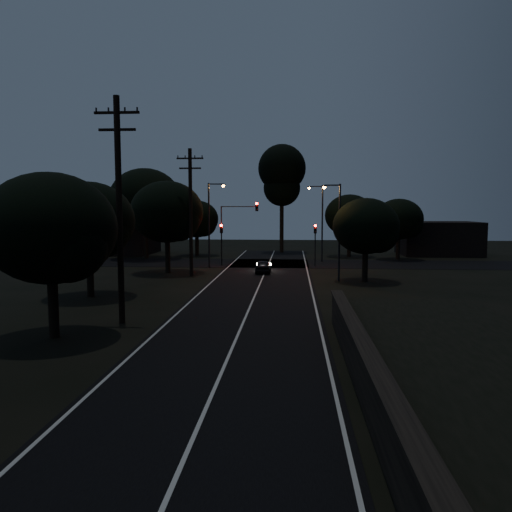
{
  "coord_description": "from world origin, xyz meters",
  "views": [
    {
      "loc": [
        2.41,
        -8.74,
        5.68
      ],
      "look_at": [
        0.0,
        24.0,
        2.5
      ],
      "focal_mm": 35.0,
      "sensor_mm": 36.0,
      "label": 1
    }
  ],
  "objects": [
    {
      "name": "ground",
      "position": [
        0.0,
        0.0,
        0.0
      ],
      "size": [
        160.0,
        160.0,
        0.0
      ],
      "primitive_type": "plane",
      "color": "black"
    },
    {
      "name": "road_surface",
      "position": [
        0.0,
        31.12,
        0.01
      ],
      "size": [
        60.0,
        70.0,
        0.03
      ],
      "color": "black",
      "rests_on": "ground"
    },
    {
      "name": "utility_pole_mid",
      "position": [
        -6.0,
        15.0,
        5.74
      ],
      "size": [
        2.2,
        0.3,
        11.0
      ],
      "color": "black",
      "rests_on": "ground"
    },
    {
      "name": "utility_pole_far",
      "position": [
        -6.0,
        32.0,
        5.48
      ],
      "size": [
        2.2,
        0.3,
        10.5
      ],
      "color": "black",
      "rests_on": "ground"
    },
    {
      "name": "tree_left_b",
      "position": [
        -7.8,
        11.89,
        4.68
      ],
      "size": [
        5.67,
        5.67,
        7.21
      ],
      "color": "black",
      "rests_on": "ground"
    },
    {
      "name": "tree_left_c",
      "position": [
        -10.29,
        21.88,
        4.74
      ],
      "size": [
        5.81,
        5.81,
        7.34
      ],
      "color": "black",
      "rests_on": "ground"
    },
    {
      "name": "tree_left_d",
      "position": [
        -8.28,
        33.87,
        5.2
      ],
      "size": [
        6.32,
        6.32,
        8.02
      ],
      "color": "black",
      "rests_on": "ground"
    },
    {
      "name": "tree_far_nw",
      "position": [
        -8.82,
        49.9,
        4.25
      ],
      "size": [
        5.18,
        5.18,
        6.56
      ],
      "color": "black",
      "rests_on": "ground"
    },
    {
      "name": "tree_far_w",
      "position": [
        -13.72,
        45.84,
        6.54
      ],
      "size": [
        7.89,
        7.89,
        10.06
      ],
      "color": "black",
      "rests_on": "ground"
    },
    {
      "name": "tree_far_ne",
      "position": [
        9.2,
        49.88,
        4.68
      ],
      "size": [
        5.72,
        5.72,
        7.23
      ],
      "color": "black",
      "rests_on": "ground"
    },
    {
      "name": "tree_far_e",
      "position": [
        14.19,
        46.89,
        4.33
      ],
      "size": [
        5.26,
        5.26,
        6.68
      ],
      "color": "black",
      "rests_on": "ground"
    },
    {
      "name": "tree_right_a",
      "position": [
        8.18,
        29.9,
        4.17
      ],
      "size": [
        5.06,
        5.06,
        6.44
      ],
      "color": "black",
      "rests_on": "ground"
    },
    {
      "name": "tall_pine",
      "position": [
        1.0,
        55.0,
        9.85
      ],
      "size": [
        6.01,
        6.01,
        13.66
      ],
      "color": "black",
      "rests_on": "ground"
    },
    {
      "name": "building_left",
      "position": [
        -20.0,
        52.0,
        2.2
      ],
      "size": [
        10.0,
        8.0,
        4.4
      ],
      "primitive_type": "cube",
      "color": "black",
      "rests_on": "ground"
    },
    {
      "name": "building_right",
      "position": [
        20.0,
        53.0,
        2.0
      ],
      "size": [
        9.0,
        7.0,
        4.0
      ],
      "primitive_type": "cube",
      "color": "black",
      "rests_on": "ground"
    },
    {
      "name": "signal_left",
      "position": [
        -4.6,
        39.99,
        2.84
      ],
      "size": [
        0.28,
        0.35,
        4.1
      ],
      "color": "black",
      "rests_on": "ground"
    },
    {
      "name": "signal_right",
      "position": [
        4.6,
        39.99,
        2.84
      ],
      "size": [
        0.28,
        0.35,
        4.1
      ],
      "color": "black",
      "rests_on": "ground"
    },
    {
      "name": "signal_mast",
      "position": [
        -2.91,
        39.99,
        4.34
      ],
      "size": [
        3.7,
        0.35,
        6.25
      ],
      "color": "black",
      "rests_on": "ground"
    },
    {
      "name": "streetlight_a",
      "position": [
        -5.31,
        38.0,
        4.64
      ],
      "size": [
        1.66,
        0.26,
        8.0
      ],
      "color": "black",
      "rests_on": "ground"
    },
    {
      "name": "streetlight_b",
      "position": [
        5.31,
        44.0,
        4.64
      ],
      "size": [
        1.66,
        0.26,
        8.0
      ],
      "color": "black",
      "rests_on": "ground"
    },
    {
      "name": "streetlight_c",
      "position": [
        5.83,
        30.0,
        4.35
      ],
      "size": [
        1.46,
        0.26,
        7.5
      ],
      "color": "black",
      "rests_on": "ground"
    },
    {
      "name": "car",
      "position": [
        -0.14,
        34.51,
        0.57
      ],
      "size": [
        1.42,
        3.36,
        1.13
      ],
      "primitive_type": "imported",
      "rotation": [
        0.0,
        0.0,
        3.17
      ],
      "color": "black",
      "rests_on": "ground"
    }
  ]
}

